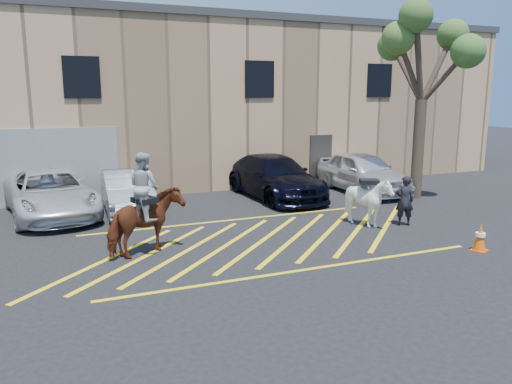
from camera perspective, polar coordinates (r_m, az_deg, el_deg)
name	(u,v)px	position (r m, az deg, el deg)	size (l,w,h in m)	color
ground	(258,238)	(14.20, 0.21, -5.31)	(90.00, 90.00, 0.00)	black
car_white_pickup	(50,194)	(17.91, -22.44, -0.16)	(2.54, 5.50, 1.53)	silver
car_silver_sedan	(127,192)	(17.69, -14.50, 0.04)	(1.51, 4.33, 1.43)	#969AA4
car_blue_suv	(275,177)	(19.58, 2.13, 1.75)	(2.28, 5.60, 1.62)	black
car_white_suv	(362,172)	(21.03, 12.05, 2.24)	(1.98, 4.91, 1.67)	silver
handler	(404,201)	(16.06, 16.61, -0.95)	(0.57, 0.38, 1.57)	black
warehouse	(162,101)	(25.10, -10.65, 10.18)	(32.42, 10.20, 7.30)	tan
hatching_zone	(262,241)	(13.93, 0.69, -5.61)	(12.60, 5.12, 0.01)	yellow
mounted_bay	(145,214)	(12.83, -12.55, -2.48)	(2.19, 1.70, 2.63)	#5A2215
saddled_white	(368,201)	(15.62, 12.73, -1.04)	(1.78, 1.85, 1.58)	silver
traffic_cone	(480,237)	(14.24, 24.24, -4.75)	(0.50, 0.50, 0.73)	#EA4109
tree	(424,48)	(20.28, 18.68, 15.35)	(3.99, 4.37, 7.31)	#403327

